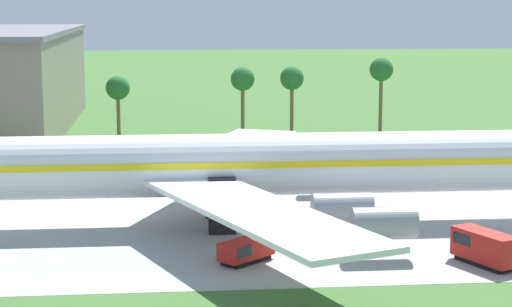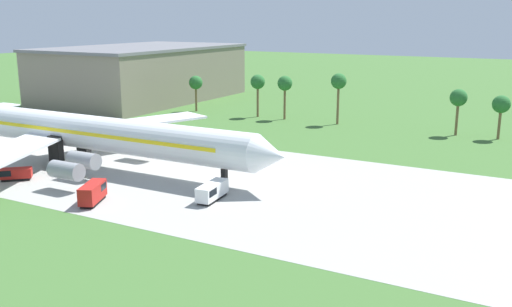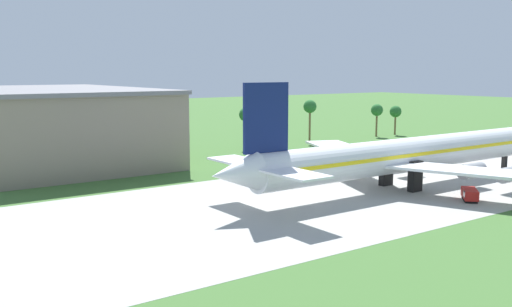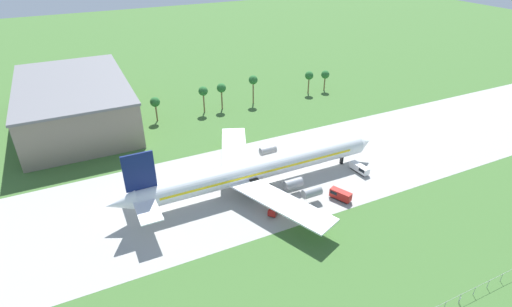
% 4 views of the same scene
% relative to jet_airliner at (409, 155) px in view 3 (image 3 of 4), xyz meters
% --- Properties ---
extents(ground_plane, '(600.00, 600.00, 0.00)m').
position_rel_jet_airliner_xyz_m(ground_plane, '(26.36, 2.51, -5.58)').
color(ground_plane, '#3D662D').
extents(taxiway_strip, '(320.00, 44.00, 0.02)m').
position_rel_jet_airliner_xyz_m(taxiway_strip, '(26.36, 2.51, -5.57)').
color(taxiway_strip, '#9E9E99').
rests_on(taxiway_strip, ground_plane).
extents(jet_airliner, '(78.11, 58.64, 18.14)m').
position_rel_jet_airliner_xyz_m(jet_airliner, '(0.00, 0.00, 0.00)').
color(jet_airliner, white).
rests_on(jet_airliner, ground_plane).
extents(baggage_tug, '(4.81, 4.65, 1.83)m').
position_rel_jet_airliner_xyz_m(baggage_tug, '(-0.81, -12.59, -4.57)').
color(baggage_tug, black).
rests_on(baggage_tug, ground_plane).
extents(terminal_building, '(36.72, 61.20, 15.92)m').
position_rel_jet_airliner_xyz_m(terminal_building, '(-40.44, 66.02, 2.40)').
color(terminal_building, slate).
rests_on(terminal_building, ground_plane).
extents(palm_tree_row, '(78.29, 3.60, 11.84)m').
position_rel_jet_airliner_xyz_m(palm_tree_row, '(23.50, 55.53, 2.61)').
color(palm_tree_row, brown).
rests_on(palm_tree_row, ground_plane).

